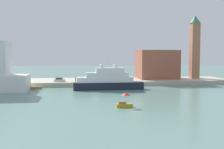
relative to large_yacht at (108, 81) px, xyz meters
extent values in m
plane|color=slate|center=(-4.74, -7.42, -2.84)|extent=(400.00, 400.00, 0.00)
cube|color=#B7AD99|center=(-4.74, 18.61, -2.05)|extent=(110.00, 20.06, 1.57)
cube|color=black|center=(0.32, 0.00, -1.63)|extent=(22.90, 3.92, 2.42)
cube|color=white|center=(-0.83, 0.00, 0.44)|extent=(18.32, 3.60, 1.71)
cube|color=white|center=(-0.14, 0.00, 2.04)|extent=(13.74, 3.29, 1.48)
cube|color=white|center=(0.78, 0.00, 3.53)|extent=(9.16, 2.98, 1.50)
cylinder|color=silver|center=(0.32, 0.00, 5.74)|extent=(0.16, 0.16, 2.93)
sphere|color=white|center=(2.61, 0.00, 4.93)|extent=(1.30, 1.30, 1.30)
sphere|color=white|center=(-1.97, 0.00, 4.93)|extent=(1.30, 1.30, 1.30)
cube|color=#B7991E|center=(0.14, -30.39, -2.45)|extent=(3.52, 1.28, 0.77)
cube|color=#8C6647|center=(-0.39, -30.39, -1.82)|extent=(1.55, 1.02, 0.51)
cylinder|color=#B2B2B2|center=(0.49, -30.39, -1.15)|extent=(0.06, 0.06, 1.84)
cone|color=red|center=(0.49, -30.39, 0.09)|extent=(1.84, 1.84, 0.64)
cube|color=olive|center=(-23.78, 4.22, -2.39)|extent=(4.23, 1.41, 0.90)
cube|color=#93513D|center=(22.99, 20.95, 4.59)|extent=(15.71, 12.96, 11.70)
cube|color=#9E664C|center=(38.84, 20.02, 10.21)|extent=(3.35, 3.35, 22.94)
cone|color=#387A5B|center=(38.84, 20.02, 23.25)|extent=(4.35, 4.35, 3.13)
cube|color=silver|center=(-16.21, 12.70, -0.83)|extent=(4.07, 1.72, 0.86)
cube|color=#262D33|center=(-16.41, 12.70, -0.12)|extent=(2.44, 1.55, 0.57)
cylinder|color=maroon|center=(-10.39, 13.21, -0.56)|extent=(0.36, 0.36, 1.41)
sphere|color=tan|center=(-10.39, 13.21, 0.26)|extent=(0.24, 0.24, 0.24)
cylinder|color=black|center=(-5.03, 10.01, -0.93)|extent=(0.47, 0.47, 0.66)
camera|label=1|loc=(-10.31, -88.32, 8.63)|focal=43.74mm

